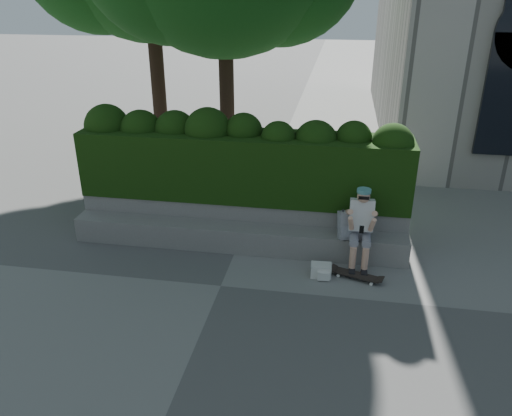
% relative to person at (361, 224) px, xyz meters
% --- Properties ---
extents(ground, '(80.00, 80.00, 0.00)m').
position_rel_person_xyz_m(ground, '(-2.15, -1.07, -0.75)').
color(ground, slate).
rests_on(ground, ground).
extents(bench_ledge, '(6.00, 0.45, 0.45)m').
position_rel_person_xyz_m(bench_ledge, '(-2.15, 0.18, -0.53)').
color(bench_ledge, gray).
rests_on(bench_ledge, ground).
extents(planter_wall, '(6.00, 0.50, 0.75)m').
position_rel_person_xyz_m(planter_wall, '(-2.15, 0.66, -0.38)').
color(planter_wall, gray).
rests_on(planter_wall, ground).
extents(hedge, '(6.00, 1.00, 1.20)m').
position_rel_person_xyz_m(hedge, '(-2.15, 0.88, 0.60)').
color(hedge, black).
rests_on(hedge, planter_wall).
extents(person, '(0.40, 0.76, 1.38)m').
position_rel_person_xyz_m(person, '(0.00, 0.00, 0.00)').
color(person, gray).
rests_on(person, ground).
extents(skateboard, '(0.80, 0.42, 0.08)m').
position_rel_person_xyz_m(skateboard, '(-0.03, -0.49, -0.68)').
color(skateboard, black).
rests_on(skateboard, ground).
extents(backpack_plaid, '(0.36, 0.27, 0.47)m').
position_rel_person_xyz_m(backpack_plaid, '(-0.20, 0.08, -0.07)').
color(backpack_plaid, '#A5A6A9').
rests_on(backpack_plaid, bench_ledge).
extents(backpack_ground, '(0.34, 0.25, 0.21)m').
position_rel_person_xyz_m(backpack_ground, '(-0.60, -0.50, -0.64)').
color(backpack_ground, silver).
rests_on(backpack_ground, ground).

